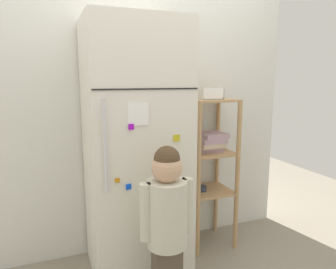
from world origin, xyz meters
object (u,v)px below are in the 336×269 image
object	(u,v)px
pantry_shelf_unit	(209,155)
fruit_bin	(208,94)
refrigerator	(136,150)
child_standing	(167,213)

from	to	relation	value
pantry_shelf_unit	fruit_bin	size ratio (longest dim) A/B	6.72
refrigerator	child_standing	size ratio (longest dim) A/B	1.75
refrigerator	fruit_bin	xyz separation A→B (m)	(0.63, 0.11, 0.37)
child_standing	fruit_bin	world-z (taller)	fruit_bin
refrigerator	pantry_shelf_unit	size ratio (longest dim) A/B	1.45
child_standing	pantry_shelf_unit	bearing A→B (deg)	45.10
pantry_shelf_unit	child_standing	bearing A→B (deg)	-134.90
child_standing	fruit_bin	size ratio (longest dim) A/B	5.56
fruit_bin	child_standing	bearing A→B (deg)	-134.03
child_standing	fruit_bin	xyz separation A→B (m)	(0.59, 0.61, 0.65)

